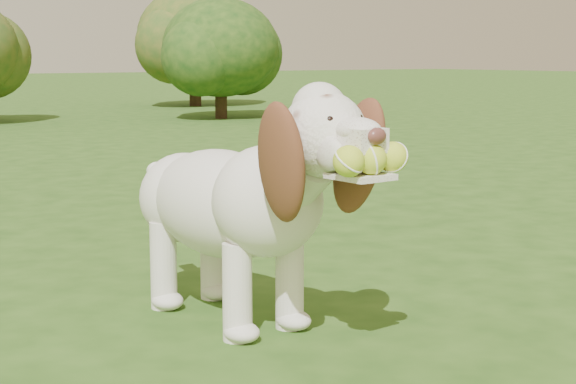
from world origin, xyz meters
TOP-DOWN VIEW (x-y plane):
  - ground at (0.00, 0.00)m, footprint 80.00×80.00m
  - dog at (0.14, -0.49)m, footprint 0.43×1.19m
  - shrub_d at (4.81, 7.63)m, footprint 1.57×1.57m
  - shrub_f at (5.98, 10.48)m, footprint 1.93×1.93m

SIDE VIEW (x-z plane):
  - ground at x=0.00m, z-range 0.00..0.00m
  - dog at x=0.14m, z-range 0.03..0.80m
  - shrub_d at x=4.81m, z-range 0.14..1.77m
  - shrub_f at x=5.98m, z-range 0.18..2.18m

